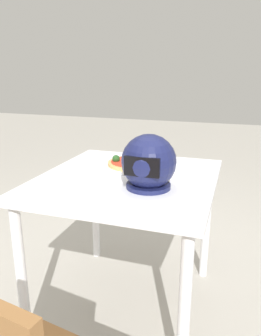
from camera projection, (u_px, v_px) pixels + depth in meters
ground_plane at (128, 303)px, 1.90m from camera, size 14.00×14.00×0.00m
dining_table at (127, 195)px, 1.71m from camera, size 0.88×0.96×0.77m
pizza_plate at (133, 166)px, 1.85m from camera, size 0.34×0.34×0.01m
pizza at (132, 163)px, 1.84m from camera, size 0.29×0.29×0.06m
motorcycle_helmet at (149, 163)px, 1.49m from camera, size 0.25×0.25×0.25m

